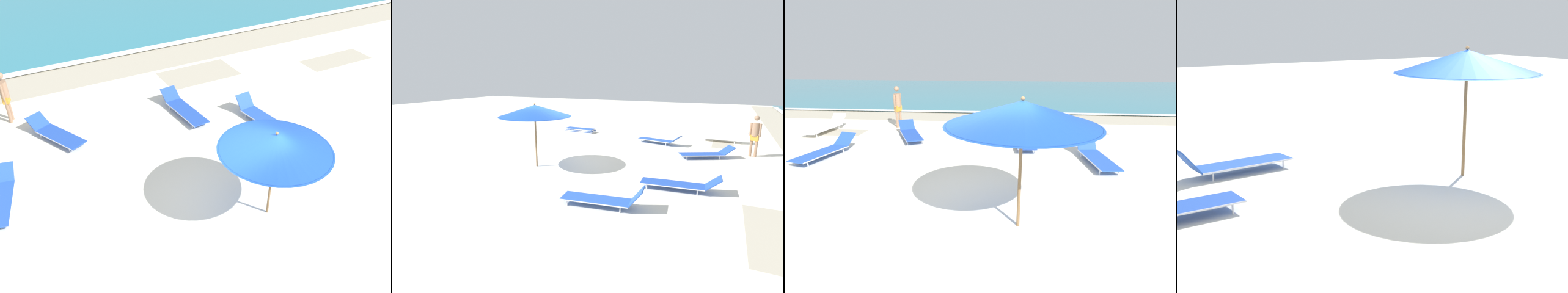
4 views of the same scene
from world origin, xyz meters
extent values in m
cube|color=silver|center=(0.00, 0.00, -0.08)|extent=(60.00, 60.00, 0.16)
cube|color=#B8AE96|center=(0.00, 9.30, 0.00)|extent=(57.00, 2.20, 0.00)
cube|color=#B8AE96|center=(-6.01, 5.68, 0.00)|extent=(1.90, 1.00, 0.00)
cube|color=#B8AE96|center=(3.25, 7.13, 0.00)|extent=(3.06, 1.69, 0.00)
cube|color=teal|center=(0.00, 20.18, 0.03)|extent=(60.00, 19.63, 0.06)
cube|color=white|center=(0.00, 10.42, 0.06)|extent=(56.00, 0.44, 0.01)
cylinder|color=olive|center=(0.99, -0.74, 1.06)|extent=(0.06, 0.06, 2.13)
cone|color=blue|center=(0.99, -0.74, 2.13)|extent=(2.67, 2.67, 0.42)
cylinder|color=#163D95|center=(0.99, -0.74, 1.93)|extent=(2.59, 2.59, 0.01)
sphere|color=olive|center=(0.99, -0.74, 2.37)|extent=(0.07, 0.07, 0.07)
cube|color=white|center=(-6.70, 5.52, 0.17)|extent=(0.74, 1.83, 0.03)
cylinder|color=silver|center=(-7.00, 5.54, 0.17)|extent=(0.17, 1.78, 0.03)
cylinder|color=silver|center=(-6.40, 5.49, 0.17)|extent=(0.17, 1.78, 0.03)
cube|color=white|center=(-6.62, 6.60, 0.37)|extent=(0.61, 0.45, 0.42)
cylinder|color=silver|center=(-7.01, 4.84, 0.08)|extent=(0.03, 0.03, 0.16)
cylinder|color=silver|center=(-6.50, 4.80, 0.08)|extent=(0.03, 0.03, 0.16)
cylinder|color=silver|center=(-6.90, 6.23, 0.08)|extent=(0.03, 0.03, 0.16)
cylinder|color=silver|center=(-6.39, 6.19, 0.08)|extent=(0.03, 0.03, 0.16)
cube|color=blue|center=(3.37, 2.70, 0.17)|extent=(0.81, 1.90, 0.03)
cylinder|color=silver|center=(3.08, 2.67, 0.17)|extent=(0.24, 1.83, 0.03)
cylinder|color=silver|center=(3.67, 2.74, 0.17)|extent=(0.24, 1.83, 0.03)
cube|color=blue|center=(3.25, 3.79, 0.39)|extent=(0.61, 0.43, 0.45)
cylinder|color=silver|center=(3.20, 1.96, 0.08)|extent=(0.03, 0.03, 0.16)
cylinder|color=silver|center=(3.71, 2.02, 0.08)|extent=(0.03, 0.03, 0.16)
cylinder|color=silver|center=(3.04, 3.39, 0.08)|extent=(0.03, 0.03, 0.16)
cylinder|color=silver|center=(3.54, 3.45, 0.08)|extent=(0.03, 0.03, 0.16)
cube|color=blue|center=(1.33, 4.37, 0.17)|extent=(0.75, 1.92, 0.03)
cylinder|color=silver|center=(1.03, 4.35, 0.17)|extent=(0.18, 1.87, 0.03)
cylinder|color=silver|center=(1.63, 4.39, 0.17)|extent=(0.18, 1.87, 0.03)
cube|color=blue|center=(1.23, 5.52, 0.35)|extent=(0.61, 0.49, 0.37)
cylinder|color=silver|center=(1.13, 3.62, 0.08)|extent=(0.03, 0.03, 0.16)
cylinder|color=silver|center=(1.64, 3.66, 0.08)|extent=(0.03, 0.03, 0.16)
cylinder|color=silver|center=(1.01, 5.08, 0.08)|extent=(0.03, 0.03, 0.16)
cylinder|color=silver|center=(1.52, 5.12, 0.08)|extent=(0.03, 0.03, 0.16)
cube|color=blue|center=(-2.81, 4.87, 0.17)|extent=(1.31, 1.82, 0.03)
cylinder|color=silver|center=(-3.08, 4.74, 0.17)|extent=(0.80, 1.56, 0.03)
cylinder|color=silver|center=(-2.54, 5.01, 0.17)|extent=(0.80, 1.56, 0.03)
cube|color=blue|center=(-3.30, 5.84, 0.34)|extent=(0.72, 0.67, 0.35)
cylinder|color=silver|center=(-2.74, 4.15, 0.08)|extent=(0.03, 0.03, 0.16)
cylinder|color=silver|center=(-2.28, 4.38, 0.08)|extent=(0.03, 0.03, 0.16)
cylinder|color=silver|center=(-3.34, 5.36, 0.08)|extent=(0.03, 0.03, 0.16)
cylinder|color=silver|center=(-2.88, 5.59, 0.08)|extent=(0.03, 0.03, 0.16)
cube|color=blue|center=(-4.93, 2.51, 0.17)|extent=(1.00, 1.84, 0.03)
cylinder|color=silver|center=(-5.22, 2.58, 0.17)|extent=(0.44, 1.71, 0.03)
cylinder|color=silver|center=(-4.64, 2.44, 0.17)|extent=(0.44, 1.71, 0.03)
cube|color=blue|center=(-4.67, 3.57, 0.34)|extent=(0.67, 0.58, 0.36)
cylinder|color=silver|center=(-5.34, 1.91, 0.08)|extent=(0.03, 0.03, 0.16)
cylinder|color=silver|center=(-4.84, 1.79, 0.08)|extent=(0.03, 0.03, 0.16)
cylinder|color=silver|center=(-5.02, 3.23, 0.08)|extent=(0.03, 0.03, 0.16)
cylinder|color=silver|center=(-4.52, 3.11, 0.08)|extent=(0.03, 0.03, 0.16)
cylinder|color=#A37A5B|center=(-4.02, 6.77, 0.45)|extent=(0.11, 0.11, 0.90)
cylinder|color=#A37A5B|center=(-3.95, 6.96, 0.45)|extent=(0.11, 0.11, 0.90)
cube|color=gold|center=(-3.99, 6.86, 0.82)|extent=(0.28, 0.34, 0.24)
cylinder|color=#A37A5B|center=(-3.99, 6.86, 1.18)|extent=(0.27, 0.27, 0.55)
cylinder|color=#A37A5B|center=(-4.05, 6.69, 1.17)|extent=(0.08, 0.08, 0.55)
cylinder|color=#A37A5B|center=(-3.92, 7.03, 1.17)|extent=(0.08, 0.08, 0.55)
sphere|color=#A37A5B|center=(-3.99, 6.86, 1.66)|extent=(0.21, 0.21, 0.21)
camera|label=1|loc=(-4.38, -7.01, 7.64)|focal=40.00mm
camera|label=2|loc=(10.36, 5.64, 3.40)|focal=28.00mm
camera|label=3|loc=(0.75, -5.80, 3.08)|focal=28.00mm
camera|label=4|loc=(-6.56, 5.86, 2.81)|focal=50.00mm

